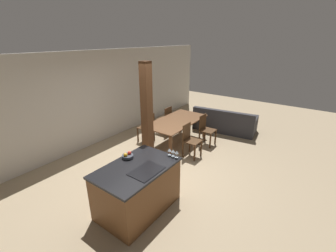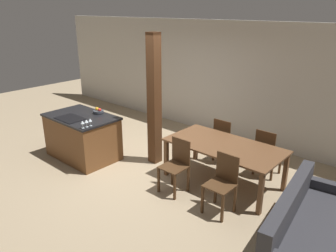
# 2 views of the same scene
# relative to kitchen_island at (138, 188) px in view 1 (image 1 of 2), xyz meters

# --- Properties ---
(ground_plane) EXTENTS (16.00, 16.00, 0.00)m
(ground_plane) POSITION_rel_kitchen_island_xyz_m (1.20, 0.42, -0.45)
(ground_plane) COLOR #9E896B
(wall_back) EXTENTS (11.20, 0.08, 2.70)m
(wall_back) POSITION_rel_kitchen_island_xyz_m (1.20, 3.02, 0.90)
(wall_back) COLOR beige
(wall_back) RESTS_ON ground_plane
(kitchen_island) EXTENTS (1.47, 0.96, 0.91)m
(kitchen_island) POSITION_rel_kitchen_island_xyz_m (0.00, 0.00, 0.00)
(kitchen_island) COLOR brown
(kitchen_island) RESTS_ON ground_plane
(fruit_bowl) EXTENTS (0.21, 0.21, 0.11)m
(fruit_bowl) POSITION_rel_kitchen_island_xyz_m (0.13, 0.34, 0.50)
(fruit_bowl) COLOR #383D47
(fruit_bowl) RESTS_ON kitchen_island
(wine_glass_near) EXTENTS (0.07, 0.07, 0.14)m
(wine_glass_near) POSITION_rel_kitchen_island_xyz_m (0.66, -0.40, 0.57)
(wine_glass_near) COLOR silver
(wine_glass_near) RESTS_ON kitchen_island
(wine_glass_middle) EXTENTS (0.07, 0.07, 0.14)m
(wine_glass_middle) POSITION_rel_kitchen_island_xyz_m (0.66, -0.32, 0.57)
(wine_glass_middle) COLOR silver
(wine_glass_middle) RESTS_ON kitchen_island
(wine_glass_far) EXTENTS (0.07, 0.07, 0.14)m
(wine_glass_far) POSITION_rel_kitchen_island_xyz_m (0.66, -0.24, 0.57)
(wine_glass_far) COLOR silver
(wine_glass_far) RESTS_ON kitchen_island
(dining_table) EXTENTS (2.01, 1.04, 0.73)m
(dining_table) POSITION_rel_kitchen_island_xyz_m (2.76, 1.01, 0.20)
(dining_table) COLOR brown
(dining_table) RESTS_ON ground_plane
(dining_chair_near_left) EXTENTS (0.40, 0.40, 0.91)m
(dining_chair_near_left) POSITION_rel_kitchen_island_xyz_m (2.31, 0.26, 0.03)
(dining_chair_near_left) COLOR #472D19
(dining_chair_near_left) RESTS_ON ground_plane
(dining_chair_near_right) EXTENTS (0.40, 0.40, 0.91)m
(dining_chair_near_right) POSITION_rel_kitchen_island_xyz_m (3.21, 0.26, 0.03)
(dining_chair_near_right) COLOR #472D19
(dining_chair_near_right) RESTS_ON ground_plane
(dining_chair_far_left) EXTENTS (0.40, 0.40, 0.91)m
(dining_chair_far_left) POSITION_rel_kitchen_island_xyz_m (2.31, 1.75, 0.03)
(dining_chair_far_left) COLOR #472D19
(dining_chair_far_left) RESTS_ON ground_plane
(dining_chair_far_right) EXTENTS (0.40, 0.40, 0.91)m
(dining_chair_far_right) POSITION_rel_kitchen_island_xyz_m (3.21, 1.75, 0.03)
(dining_chair_far_right) COLOR #472D19
(dining_chair_far_right) RESTS_ON ground_plane
(couch) EXTENTS (1.16, 2.14, 0.80)m
(couch) POSITION_rel_kitchen_island_xyz_m (4.59, 0.23, -0.18)
(couch) COLOR #2D2D33
(couch) RESTS_ON ground_plane
(timber_post) EXTENTS (0.20, 0.20, 2.55)m
(timber_post) POSITION_rel_kitchen_island_xyz_m (1.27, 0.83, 0.82)
(timber_post) COLOR #4C2D19
(timber_post) RESTS_ON ground_plane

